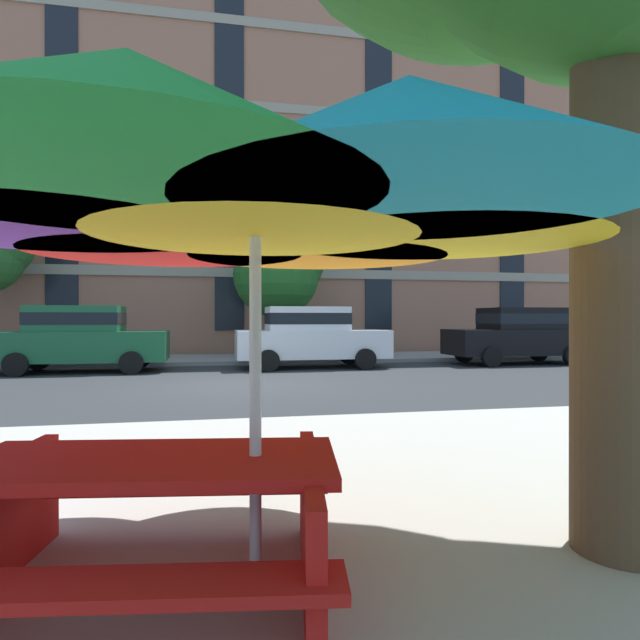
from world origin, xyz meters
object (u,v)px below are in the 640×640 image
at_px(patio_umbrella, 255,188).
at_px(street_tree_middle, 281,269).
at_px(sedan_green, 81,337).
at_px(picnic_table, 151,515).
at_px(sedan_white, 310,335).
at_px(sedan_black, 518,334).

bearing_deg(patio_umbrella, street_tree_middle, 82.21).
bearing_deg(street_tree_middle, sedan_green, -150.86).
bearing_deg(picnic_table, sedan_white, 76.08).
bearing_deg(sedan_white, street_tree_middle, 97.86).
relative_size(sedan_green, street_tree_middle, 0.91).
height_order(sedan_white, street_tree_middle, street_tree_middle).
height_order(sedan_green, patio_umbrella, patio_umbrella).
relative_size(sedan_white, patio_umbrella, 1.21).
height_order(street_tree_middle, picnic_table, street_tree_middle).
xyz_separation_m(sedan_white, picnic_table, (-3.13, -12.64, -0.46)).
relative_size(sedan_black, patio_umbrella, 1.21).
relative_size(sedan_black, picnic_table, 2.19).
bearing_deg(sedan_black, sedan_white, 180.00).
xyz_separation_m(sedan_green, sedan_white, (6.27, 0.00, 0.00)).
relative_size(sedan_green, patio_umbrella, 1.21).
distance_m(street_tree_middle, patio_umbrella, 16.13).
height_order(sedan_white, patio_umbrella, patio_umbrella).
bearing_deg(sedan_white, picnic_table, -103.92).
bearing_deg(patio_umbrella, picnic_table, 172.99).
bearing_deg(sedan_black, picnic_table, -127.94).
bearing_deg(sedan_black, sedan_green, 180.00).
xyz_separation_m(sedan_green, patio_umbrella, (3.64, -12.70, 1.15)).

